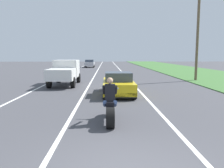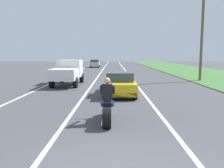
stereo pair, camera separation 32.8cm
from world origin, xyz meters
The scene contains 9 objects.
lane_stripe_left_solid centered at (-5.40, 20.00, 0.00)m, with size 0.14×120.00×0.01m, color white.
lane_stripe_right_solid centered at (1.80, 20.00, 0.00)m, with size 0.14×120.00×0.01m, color white.
lane_stripe_centre_dashed centered at (-1.80, 20.00, 0.00)m, with size 0.14×120.00×0.01m, color white.
grass_verge_right centered at (11.92, 20.00, 0.03)m, with size 10.00×120.00×0.06m, color #3D6B33.
motorcycle_with_rider centered at (-0.30, 3.67, 0.59)m, with size 0.70×2.21×1.62m.
sports_car_yellow centered at (0.30, 9.56, 0.63)m, with size 1.84×4.30×1.37m.
pickup_truck_left_lane_white centered at (-3.74, 14.03, 1.11)m, with size 2.02×4.80×1.98m.
utility_pole_roadside centered at (7.96, 16.84, 3.71)m, with size 0.24×0.24×7.41m, color brown.
distant_car_far_ahead centered at (-3.69, 40.65, 0.77)m, with size 1.80×4.00×1.50m.
Camera 1 is at (-0.42, -4.17, 2.39)m, focal length 36.46 mm.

